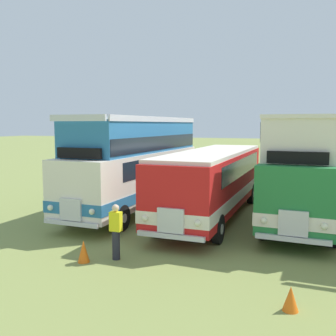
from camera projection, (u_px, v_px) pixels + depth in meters
The scene contains 7 objects.
ground_plane at pixel (303, 223), 16.38m from camera, with size 200.00×200.00×0.00m, color olive.
bus_first_in_row at pixel (137, 162), 18.77m from camera, with size 2.88×10.76×4.52m.
bus_second_in_row at pixel (214, 178), 17.32m from camera, with size 2.75×10.99×2.99m.
bus_third_in_row at pixel (305, 164), 16.51m from camera, with size 3.03×10.21×4.49m.
cone_near_end at pixel (291, 299), 8.61m from camera, with size 0.36×0.36×0.57m, color orange.
cone_far_end at pixel (84, 251), 11.66m from camera, with size 0.36×0.36×0.67m, color orange.
marshal_person at pixel (116, 231), 11.85m from camera, with size 0.36×0.24×1.73m.
Camera 1 is at (0.10, -17.01, 4.16)m, focal length 41.20 mm.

